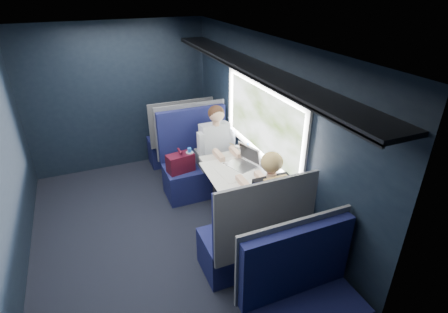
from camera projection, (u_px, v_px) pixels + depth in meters
name	position (u px, v px, depth m)	size (l,w,h in m)	color
ground	(156.00, 239.00, 4.25)	(2.80, 4.20, 0.01)	black
room_shell	(145.00, 126.00, 3.58)	(3.00, 4.40, 2.40)	black
table	(234.00, 175.00, 4.30)	(0.62, 1.00, 0.74)	#54565E
seat_bay_near	(197.00, 164.00, 5.05)	(1.04, 0.62, 1.26)	#0D0F3B
seat_bay_far	(252.00, 239.00, 3.63)	(1.04, 0.62, 1.26)	#0D0F3B
seat_row_front	(180.00, 140.00, 5.82)	(1.04, 0.51, 1.16)	#0D0F3B
seat_row_back	(302.00, 308.00, 2.88)	(1.04, 0.51, 1.16)	#0D0F3B
man	(218.00, 148.00, 4.87)	(0.53, 0.56, 1.32)	black
woman	(267.00, 200.00, 3.71)	(0.53, 0.56, 1.32)	black
papers	(233.00, 175.00, 4.15)	(0.59, 0.85, 0.01)	white
laptop	(245.00, 160.00, 4.33)	(0.38, 0.42, 0.27)	silver
bottle_small	(248.00, 151.00, 4.51)	(0.06, 0.06, 0.21)	silver
cup	(237.00, 149.00, 4.68)	(0.07, 0.07, 0.08)	white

